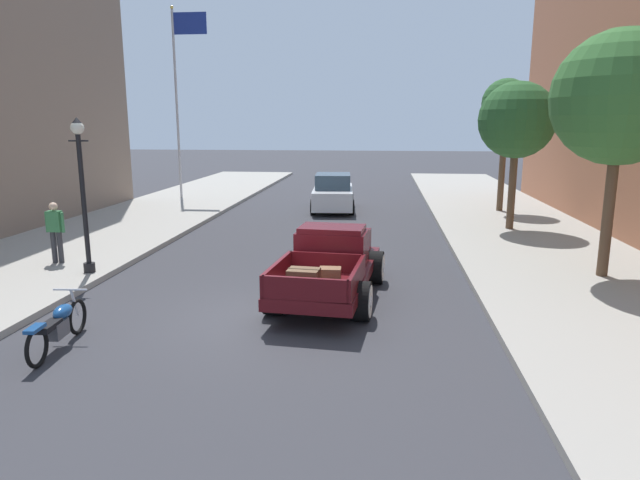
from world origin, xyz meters
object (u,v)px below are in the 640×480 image
Objects in this scene: motorcycle_parked at (58,325)px; street_tree_nearest at (621,98)px; flagpole at (180,83)px; street_tree_third at (506,105)px; hotrod_truck_maroon at (331,262)px; car_background_white at (333,193)px; street_tree_second at (517,121)px; pedestrian_sidewalk_left at (55,229)px; street_lamp_near at (82,184)px.

motorcycle_parked is 0.36× the size of street_tree_nearest.
flagpole reaches higher than street_tree_third.
street_tree_nearest is (6.59, 1.79, 3.67)m from hotrod_truck_maroon.
street_tree_second is (6.76, -4.50, 3.17)m from car_background_white.
car_background_white reaches higher than motorcycle_parked.
street_tree_nearest is (7.65, -10.75, 3.66)m from car_background_white.
street_tree_nearest is at bearing 26.58° from motorcycle_parked.
car_background_white is 2.67× the size of pedestrian_sidewalk_left.
flagpole is at bearing 120.47° from hotrod_truck_maroon.
street_tree_second is (10.11, 11.76, 3.50)m from motorcycle_parked.
car_background_white is 0.48× the size of flagpole.
flagpole reaches higher than street_tree_second.
street_lamp_near is 0.70× the size of street_tree_third.
street_tree_third is (12.43, 11.62, 2.21)m from street_lamp_near.
car_background_white is 1.14× the size of street_lamp_near.
pedestrian_sidewalk_left is (-6.51, -11.02, 0.32)m from car_background_white.
street_tree_nearest is (15.34, -13.07, -1.35)m from flagpole.
flagpole is at bearing 139.55° from street_tree_nearest.
street_tree_third is (14.94, -2.55, -1.17)m from flagpole.
flagpole is at bearing 100.06° from street_lamp_near.
hotrod_truck_maroon is at bearing 40.09° from motorcycle_parked.
hotrod_truck_maroon is 2.38× the size of motorcycle_parked.
street_tree_second reaches higher than pedestrian_sidewalk_left.
hotrod_truck_maroon is at bearing -85.16° from car_background_white.
pedestrian_sidewalk_left is at bearing -84.97° from flagpole.
street_lamp_near reaches higher than pedestrian_sidewalk_left.
pedestrian_sidewalk_left reaches higher than motorcycle_parked.
flagpole is 16.08m from street_tree_second.
street_tree_third reaches higher than hotrod_truck_maroon.
street_lamp_near reaches higher than car_background_white.
hotrod_truck_maroon is 3.06× the size of pedestrian_sidewalk_left.
street_tree_second reaches higher than street_lamp_near.
street_tree_nearest is 1.06× the size of street_tree_third.
hotrod_truck_maroon is 5.77m from motorcycle_parked.
car_background_white is at bearing 59.42° from pedestrian_sidewalk_left.
street_tree_third reaches higher than pedestrian_sidewalk_left.
street_tree_second reaches higher than motorcycle_parked.
motorcycle_parked is at bearing -58.89° from pedestrian_sidewalk_left.
car_background_white is 8.21m from street_tree_third.
street_lamp_near is at bearing 112.45° from motorcycle_parked.
car_background_white is at bearing 146.37° from street_tree_second.
street_tree_second is at bearing 49.30° from motorcycle_parked.
street_tree_third is at bearing 56.50° from motorcycle_parked.
street_tree_second is (14.45, -6.82, -1.83)m from flagpole.
motorcycle_parked is 0.55× the size of street_lamp_near.
hotrod_truck_maroon reaches higher than motorcycle_parked.
street_tree_nearest reaches higher than street_tree_second.
street_tree_nearest reaches higher than street_tree_third.
motorcycle_parked is at bearing -139.91° from hotrod_truck_maroon.
street_tree_third reaches higher than car_background_white.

